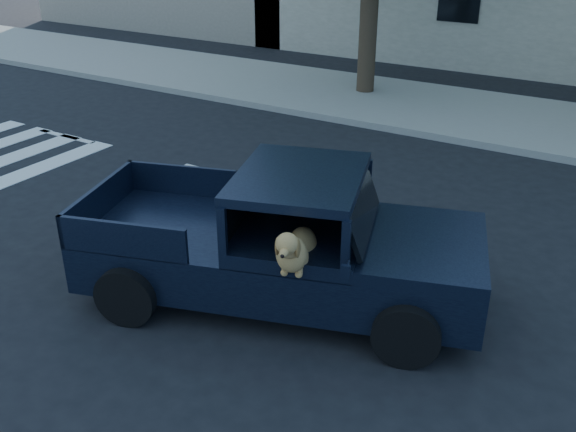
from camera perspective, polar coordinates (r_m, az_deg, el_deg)
name	(u,v)px	position (r m, az deg, el deg)	size (l,w,h in m)	color
ground	(323,341)	(7.31, 3.11, -11.02)	(120.00, 120.00, 0.00)	black
far_sidewalk	(521,122)	(15.26, 20.01, 7.86)	(60.00, 4.00, 0.15)	gray
lane_stripes	(568,258)	(9.66, 23.63, -3.45)	(21.60, 0.14, 0.01)	silver
pickup_truck	(274,258)	(7.73, -1.26, -3.71)	(5.03, 3.16, 1.68)	black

